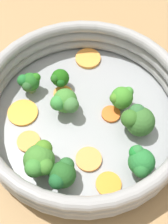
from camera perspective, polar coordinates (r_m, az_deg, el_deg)
ground_plane at (r=0.49m, az=-0.00°, el=-1.56°), size 4.00×4.00×0.00m
skillet at (r=0.49m, az=-0.00°, el=-1.25°), size 0.30×0.30×0.01m
skillet_rim_wall at (r=0.46m, az=-0.00°, el=0.90°), size 0.31×0.31×0.06m
skillet_rivet_left at (r=0.46m, az=15.14°, el=-8.88°), size 0.01×0.01×0.01m
carrot_slice_0 at (r=0.44m, az=4.50°, el=-13.01°), size 0.04×0.04×0.00m
carrot_slice_1 at (r=0.47m, az=-10.08°, el=-5.34°), size 0.04×0.04×0.00m
carrot_slice_2 at (r=0.50m, az=-3.82°, el=3.29°), size 0.04×0.04×0.01m
carrot_slice_3 at (r=0.45m, az=0.85°, el=-8.63°), size 0.05×0.05×0.01m
carrot_slice_4 at (r=0.48m, az=4.94°, el=-0.38°), size 0.04×0.04×0.00m
carrot_slice_5 at (r=0.55m, az=0.74°, el=9.76°), size 0.06×0.06×0.01m
carrot_slice_6 at (r=0.49m, az=-11.13°, el=-0.12°), size 0.06×0.06×0.00m
broccoli_floret_0 at (r=0.48m, az=6.92°, el=2.60°), size 0.04×0.03×0.04m
broccoli_floret_1 at (r=0.50m, az=-4.43°, el=6.06°), size 0.03×0.03×0.04m
broccoli_floret_2 at (r=0.50m, az=-9.96°, el=5.38°), size 0.04×0.03×0.04m
broccoli_floret_3 at (r=0.42m, az=-8.12°, el=-8.74°), size 0.04×0.06×0.05m
broccoli_floret_4 at (r=0.42m, az=10.28°, el=-8.86°), size 0.04×0.04×0.05m
broccoli_floret_5 at (r=0.46m, az=9.67°, el=-1.37°), size 0.05×0.05×0.05m
broccoli_floret_6 at (r=0.42m, az=-4.07°, el=-11.25°), size 0.04×0.05×0.04m
broccoli_floret_7 at (r=0.47m, az=-3.59°, el=1.93°), size 0.04×0.04×0.04m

